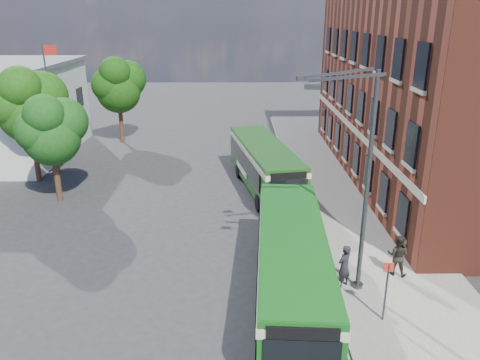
{
  "coord_description": "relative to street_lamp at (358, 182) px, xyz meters",
  "views": [
    {
      "loc": [
        0.21,
        -18.75,
        10.86
      ],
      "look_at": [
        0.37,
        5.48,
        2.2
      ],
      "focal_mm": 35.0,
      "sensor_mm": 36.0,
      "label": 1
    }
  ],
  "objects": [
    {
      "name": "tree_left",
      "position": [
        -15.47,
        9.96,
        -0.3
      ],
      "size": [
        3.92,
        3.73,
        6.62
      ],
      "color": "#3A2415",
      "rests_on": "ground"
    },
    {
      "name": "bus_rear",
      "position": [
        -2.88,
        11.92,
        -2.96
      ],
      "size": [
        4.53,
        11.01,
        3.02
      ],
      "color": "#1C4D17",
      "rests_on": "ground"
    },
    {
      "name": "bus_front",
      "position": [
        -2.51,
        -0.83,
        -2.96
      ],
      "size": [
        3.23,
        11.17,
        3.02
      ],
      "color": "#145717",
      "rests_on": "ground"
    },
    {
      "name": "bus_stop_sign",
      "position": [
        0.76,
        -2.2,
        -3.28
      ],
      "size": [
        0.35,
        0.08,
        2.52
      ],
      "color": "#36383B",
      "rests_on": "ground"
    },
    {
      "name": "kerb_line",
      "position": [
        -0.89,
        10.0,
        -4.79
      ],
      "size": [
        0.12,
        48.0,
        0.01
      ],
      "primitive_type": "cube",
      "color": "beige",
      "rests_on": "ground"
    },
    {
      "name": "street_lamp",
      "position": [
        0.0,
        0.0,
        0.0
      ],
      "size": [
        2.96,
        2.38,
        9.0
      ],
      "color": "#36383B",
      "rests_on": "ground"
    },
    {
      "name": "white_building",
      "position": [
        -22.84,
        20.0,
        -1.13
      ],
      "size": [
        9.4,
        13.4,
        7.3
      ],
      "color": "silver",
      "rests_on": "ground"
    },
    {
      "name": "flagpole",
      "position": [
        -17.29,
        15.0,
        0.15
      ],
      "size": [
        0.95,
        0.1,
        9.0
      ],
      "color": "#36383B",
      "rests_on": "ground"
    },
    {
      "name": "tree_mid",
      "position": [
        -18.17,
        13.54,
        0.52
      ],
      "size": [
        4.63,
        4.41,
        7.82
      ],
      "color": "#3A2415",
      "rests_on": "ground"
    },
    {
      "name": "brick_office",
      "position": [
        9.16,
        14.0,
        2.18
      ],
      "size": [
        12.1,
        26.0,
        14.2
      ],
      "color": "maroon",
      "rests_on": "ground"
    },
    {
      "name": "tree_right",
      "position": [
        -14.81,
        23.88,
        0.3
      ],
      "size": [
        4.45,
        4.23,
        7.51
      ],
      "color": "#3A2415",
      "rests_on": "ground"
    },
    {
      "name": "pedestrian_a",
      "position": [
        -0.24,
        0.08,
        -3.71
      ],
      "size": [
        0.81,
        0.78,
        1.86
      ],
      "primitive_type": "imported",
      "rotation": [
        0.0,
        0.0,
        3.83
      ],
      "color": "black",
      "rests_on": "pavement"
    },
    {
      "name": "pavement",
      "position": [
        2.16,
        10.0,
        -4.72
      ],
      "size": [
        6.0,
        48.0,
        0.15
      ],
      "primitive_type": "cube",
      "color": "gray",
      "rests_on": "ground"
    },
    {
      "name": "pedestrian_b",
      "position": [
        2.26,
        1.0,
        -3.72
      ],
      "size": [
        1.11,
        1.02,
        1.84
      ],
      "primitive_type": "imported",
      "rotation": [
        0.0,
        0.0,
        2.69
      ],
      "color": "black",
      "rests_on": "pavement"
    },
    {
      "name": "ground",
      "position": [
        -4.84,
        2.0,
        -4.79
      ],
      "size": [
        120.0,
        120.0,
        0.0
      ],
      "primitive_type": "plane",
      "color": "#2A2A2D",
      "rests_on": "ground"
    }
  ]
}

